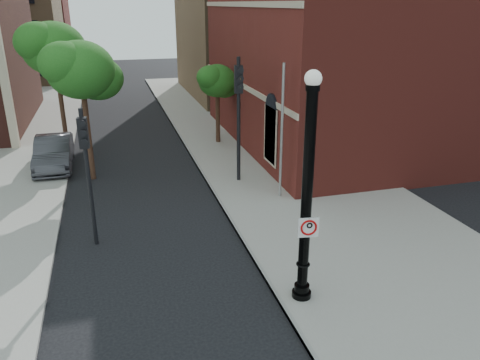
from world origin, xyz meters
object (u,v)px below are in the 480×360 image
object	(u,v)px
no_parking_sign	(309,227)
traffic_signal_left	(86,156)
lamppost	(306,204)
traffic_signal_right	(239,100)
parked_car	(54,153)

from	to	relation	value
no_parking_sign	traffic_signal_left	xyz separation A→B (m)	(-5.39, 4.96, 0.83)
lamppost	traffic_signal_left	xyz separation A→B (m)	(-5.36, 4.80, 0.25)
no_parking_sign	traffic_signal_left	bearing A→B (deg)	145.39
traffic_signal_left	traffic_signal_right	distance (m)	7.50
traffic_signal_left	traffic_signal_right	world-z (taller)	traffic_signal_right
lamppost	traffic_signal_right	world-z (taller)	lamppost
lamppost	traffic_signal_right	size ratio (longest dim) A/B	1.12
parked_car	traffic_signal_right	bearing A→B (deg)	-28.87
parked_car	traffic_signal_right	xyz separation A→B (m)	(8.10, -4.36, 2.94)
no_parking_sign	traffic_signal_left	size ratio (longest dim) A/B	0.12
parked_car	traffic_signal_right	distance (m)	9.66
no_parking_sign	traffic_signal_right	xyz separation A→B (m)	(0.75, 9.22, 1.44)
lamppost	parked_car	xyz separation A→B (m)	(-7.32, 13.42, -2.08)
traffic_signal_left	lamppost	bearing A→B (deg)	-36.19
parked_car	traffic_signal_right	world-z (taller)	traffic_signal_right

